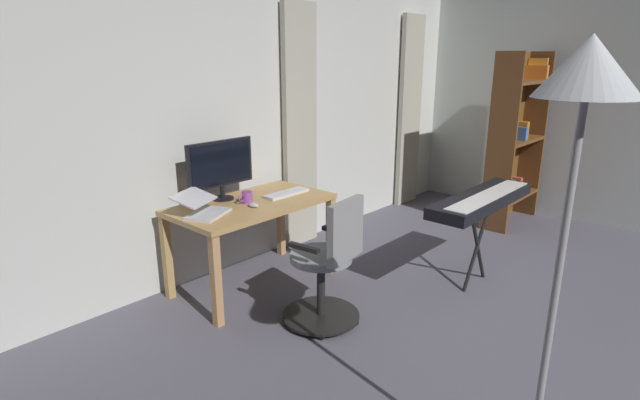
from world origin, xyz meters
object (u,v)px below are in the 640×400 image
Objects in this scene: computer_keyboard at (286,193)px; computer_mouse at (253,205)px; computer_monitor at (221,166)px; office_chair at (328,267)px; laptop at (203,208)px; mug_coffee at (247,197)px; bookshelf at (512,140)px; desk at (252,213)px; floor_lamp at (582,116)px; piano_keyboard at (482,201)px.

computer_keyboard is 0.42m from computer_mouse.
computer_monitor reaches higher than computer_mouse.
laptop is (0.40, -0.88, 0.34)m from office_chair.
computer_mouse is at bearing 136.17° from laptop.
mug_coffee is 0.07× the size of bookshelf.
bookshelf is (-3.11, 0.01, 0.51)m from office_chair.
desk is 1.37× the size of office_chair.
desk is 0.68× the size of bookshelf.
laptop is at bearing -14.24° from bookshelf.
computer_keyboard is at bearing 146.30° from computer_monitor.
computer_mouse is 0.78× the size of mug_coffee.
floor_lamp reaches higher than office_chair.
piano_keyboard is (-1.28, 1.38, -0.04)m from mug_coffee.
office_chair is 0.81m from computer_mouse.
mug_coffee is at bearing -46.83° from piano_keyboard.
bookshelf reaches higher than office_chair.
laptop is 0.35× the size of piano_keyboard.
bookshelf reaches higher than computer_monitor.
desk is at bearing -9.70° from computer_keyboard.
desk is at bearing -124.74° from computer_mouse.
bookshelf reaches higher than piano_keyboard.
mug_coffee is (-0.06, 0.23, -0.23)m from computer_monitor.
desk is 3.02× the size of computer_keyboard.
laptop is at bearing -1.00° from mug_coffee.
bookshelf is at bearing -164.65° from piano_keyboard.
computer_mouse is (0.08, 0.12, 0.11)m from desk.
computer_mouse is at bearing 55.26° from desk.
computer_monitor is 0.49× the size of piano_keyboard.
floor_lamp is (0.46, 2.70, 0.64)m from computer_monitor.
office_chair is 1.02m from laptop.
mug_coffee is 1.88m from piano_keyboard.
office_chair reaches higher than mug_coffee.
computer_keyboard is at bearing -16.86° from bookshelf.
computer_keyboard is 2.73m from floor_lamp.
office_chair is 0.95m from computer_keyboard.
office_chair is at bearing -107.66° from floor_lamp.
computer_monitor is 1.44× the size of computer_keyboard.
laptop is (0.35, 0.23, -0.23)m from computer_monitor.
bookshelf is at bearing 160.52° from computer_monitor.
piano_keyboard is at bearing 116.35° from laptop.
desk is 12.95× the size of computer_mouse.
office_chair is 0.75× the size of piano_keyboard.
computer_monitor is 6.19× the size of computer_mouse.
piano_keyboard is at bearing 132.06° from desk.
bookshelf is at bearing 166.38° from computer_mouse.
laptop is 0.40m from computer_mouse.
computer_monitor is (0.11, -0.24, 0.38)m from desk.
laptop is 4.37× the size of computer_mouse.
computer_keyboard is (-0.33, 0.06, 0.11)m from desk.
office_chair reaches higher than computer_mouse.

